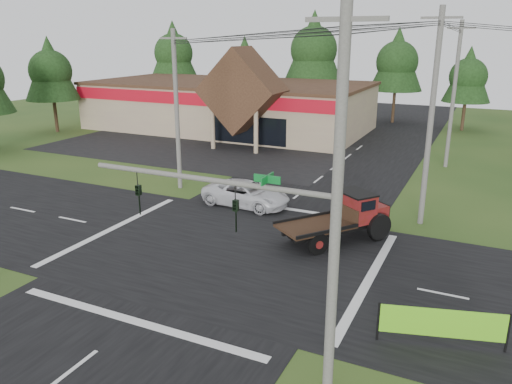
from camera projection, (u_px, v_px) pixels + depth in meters
The scene contains 19 objects.
ground at pixel (226, 251), 24.33m from camera, with size 120.00×120.00×0.00m, color #234217.
road_ns at pixel (226, 251), 24.33m from camera, with size 12.00×120.00×0.02m, color black.
road_ew at pixel (226, 251), 24.33m from camera, with size 120.00×12.00×0.02m, color black.
parking_apron at pixel (192, 149), 46.44m from camera, with size 28.00×14.00×0.02m, color black.
cvs_building at pixel (229, 104), 55.42m from camera, with size 30.40×18.20×9.19m.
traffic_signal_mast at pixel (277, 242), 14.16m from camera, with size 8.12×0.24×7.00m.
utility_pole_nr at pixel (336, 210), 13.11m from camera, with size 2.00×0.30×11.00m.
utility_pole_nw at pixel (177, 110), 32.89m from camera, with size 2.00×0.30×10.50m.
utility_pole_ne at pixel (431, 118), 26.19m from camera, with size 2.00×0.30×11.50m.
utility_pole_n at pixel (454, 94), 38.31m from camera, with size 2.00×0.30×11.20m.
tree_row_a at pixel (173, 51), 68.69m from camera, with size 6.72×6.72×12.12m.
tree_row_b at pixel (245, 62), 66.72m from camera, with size 5.60×5.60×10.10m.
tree_row_c at pixel (314, 47), 61.17m from camera, with size 7.28×7.28×13.13m.
tree_row_d at pixel (397, 60), 58.34m from camera, with size 6.16×6.16×11.11m.
tree_row_e at pixel (468, 75), 53.74m from camera, with size 5.04×5.04×9.09m.
tree_side_w at pixel (50, 69), 52.66m from camera, with size 5.60×5.60×10.10m.
antique_flatbed_truck at pixel (336, 218), 25.16m from camera, with size 2.28×5.97×2.49m, color #53170B, non-canonical shape.
roadside_banner at pixel (442, 327), 16.65m from camera, with size 4.25×0.12×1.45m, color #62C019, non-canonical shape.
white_pickup at pixel (246, 194), 30.66m from camera, with size 2.51×5.45×1.52m, color silver.
Camera 1 is at (10.89, -19.58, 10.02)m, focal length 35.00 mm.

